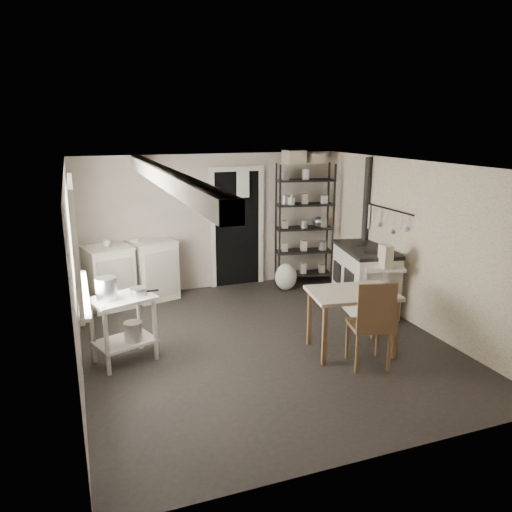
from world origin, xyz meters
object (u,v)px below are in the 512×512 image
object	(u,v)px
base_cabinets	(132,274)
stove	(365,281)
prep_table	(124,330)
work_table	(351,323)
shelf_rack	(304,230)
chair	(369,327)
stockpot	(106,289)
flour_sack	(286,276)

from	to	relation	value
base_cabinets	stove	world-z (taller)	base_cabinets
prep_table	work_table	distance (m)	2.77
shelf_rack	chair	distance (m)	3.35
stockpot	chair	xyz separation A→B (m)	(2.84, -1.08, -0.45)
prep_table	base_cabinets	world-z (taller)	base_cabinets
stockpot	shelf_rack	distance (m)	4.15
prep_table	chair	world-z (taller)	chair
prep_table	stove	bearing A→B (deg)	8.95
stockpot	shelf_rack	xyz separation A→B (m)	(3.54, 2.16, 0.01)
shelf_rack	flour_sack	bearing A→B (deg)	-132.86
stove	flour_sack	world-z (taller)	stove
stockpot	flour_sack	size ratio (longest dim) A/B	0.57
base_cabinets	chair	distance (m)	3.94
shelf_rack	stove	bearing A→B (deg)	-68.57
prep_table	stockpot	bearing A→B (deg)	-176.74
prep_table	base_cabinets	distance (m)	2.12
base_cabinets	flour_sack	size ratio (longest dim) A/B	3.17
stove	base_cabinets	bearing A→B (deg)	166.63
stove	shelf_rack	bearing A→B (deg)	111.47
shelf_rack	stockpot	bearing A→B (deg)	-137.64
prep_table	flour_sack	xyz separation A→B (m)	(2.88, 1.79, -0.16)
work_table	flour_sack	distance (m)	2.50
stove	flour_sack	bearing A→B (deg)	134.14
stockpot	chair	bearing A→B (deg)	-20.78
shelf_rack	work_table	world-z (taller)	shelf_rack
prep_table	stockpot	world-z (taller)	stockpot
stove	chair	bearing A→B (deg)	-109.77
base_cabinets	shelf_rack	bearing A→B (deg)	-14.00
prep_table	stove	xyz separation A→B (m)	(3.67, 0.58, 0.04)
base_cabinets	stove	bearing A→B (deg)	-39.62
chair	flour_sack	size ratio (longest dim) A/B	2.34
flour_sack	base_cabinets	bearing A→B (deg)	173.30
work_table	shelf_rack	bearing A→B (deg)	76.18
stove	stockpot	bearing A→B (deg)	-160.29
stove	work_table	distance (m)	1.62
stockpot	work_table	distance (m)	2.98
prep_table	stockpot	xyz separation A→B (m)	(-0.16, -0.01, 0.54)
stockpot	stove	world-z (taller)	stockpot
shelf_rack	work_table	xyz separation A→B (m)	(-0.70, -2.85, -0.57)
base_cabinets	shelf_rack	size ratio (longest dim) A/B	0.69
prep_table	work_table	size ratio (longest dim) A/B	0.78
base_cabinets	work_table	distance (m)	3.64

